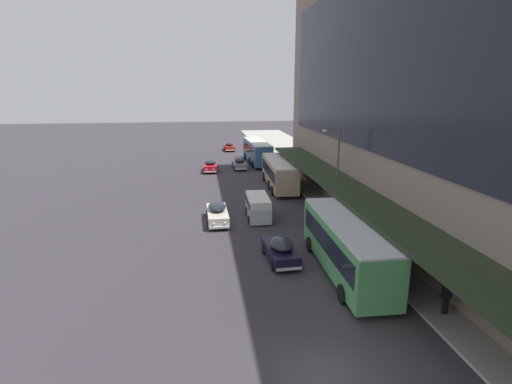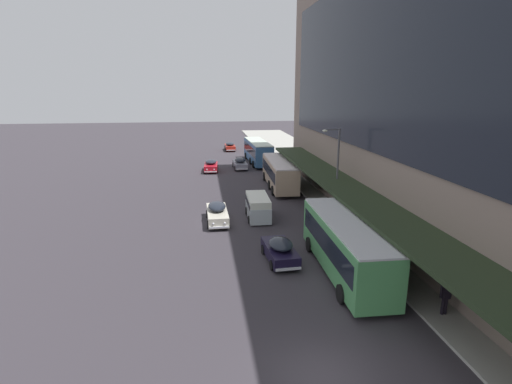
{
  "view_description": "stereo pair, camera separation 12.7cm",
  "coord_description": "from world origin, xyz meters",
  "views": [
    {
      "loc": [
        -4.42,
        -12.58,
        10.85
      ],
      "look_at": [
        0.25,
        20.71,
        2.02
      ],
      "focal_mm": 28.0,
      "sensor_mm": 36.0,
      "label": 1
    },
    {
      "loc": [
        -4.29,
        -12.6,
        10.85
      ],
      "look_at": [
        0.25,
        20.71,
        2.02
      ],
      "focal_mm": 28.0,
      "sensor_mm": 36.0,
      "label": 2
    }
  ],
  "objects": [
    {
      "name": "pedestrian_at_kerb",
      "position": [
        7.1,
        3.31,
        1.18
      ],
      "size": [
        0.62,
        0.33,
        1.86
      ],
      "color": "black",
      "rests_on": "sidewalk_kerb"
    },
    {
      "name": "sedan_oncoming_front",
      "position": [
        -3.22,
        19.02,
        0.8
      ],
      "size": [
        1.82,
        4.8,
        1.64
      ],
      "color": "beige",
      "rests_on": "ground"
    },
    {
      "name": "ground",
      "position": [
        0.0,
        0.0,
        0.0
      ],
      "size": [
        240.0,
        240.0,
        0.0
      ],
      "primitive_type": "plane",
      "color": "#363137"
    },
    {
      "name": "sedan_far_back",
      "position": [
        -3.18,
        39.98,
        0.76
      ],
      "size": [
        2.0,
        4.34,
        1.53
      ],
      "color": "#B41522",
      "rests_on": "ground"
    },
    {
      "name": "street_lamp",
      "position": [
        6.45,
        18.09,
        4.51
      ],
      "size": [
        1.5,
        0.28,
        7.56
      ],
      "color": "#4C4C51",
      "rests_on": "sidewalk_kerb"
    },
    {
      "name": "vw_van",
      "position": [
        0.26,
        19.65,
        1.1
      ],
      "size": [
        1.98,
        4.59,
        1.96
      ],
      "color": "#B3BDC2",
      "rests_on": "ground"
    },
    {
      "name": "transit_bus_kerbside_front",
      "position": [
        3.9,
        8.47,
        1.89
      ],
      "size": [
        2.9,
        10.53,
        3.28
      ],
      "color": "#4C9A58",
      "rests_on": "ground"
    },
    {
      "name": "transit_bus_kerbside_far",
      "position": [
        3.85,
        45.02,
        1.86
      ],
      "size": [
        3.04,
        11.16,
        3.24
      ],
      "color": "#356296",
      "rests_on": "ground"
    },
    {
      "name": "sedan_lead_mid",
      "position": [
        0.82,
        41.22,
        0.77
      ],
      "size": [
        1.85,
        4.53,
        1.57
      ],
      "color": "gray",
      "rests_on": "ground"
    },
    {
      "name": "transit_bus_kerbside_rear",
      "position": [
        4.16,
        30.06,
        1.76
      ],
      "size": [
        2.94,
        10.76,
        3.06
      ],
      "color": "tan",
      "rests_on": "ground"
    },
    {
      "name": "sedan_trailing_mid",
      "position": [
        0.66,
        57.77,
        0.74
      ],
      "size": [
        1.81,
        4.42,
        1.48
      ],
      "color": "#A82319",
      "rests_on": "ground"
    },
    {
      "name": "sedan_trailing_near",
      "position": [
        0.45,
        10.75,
        0.76
      ],
      "size": [
        1.99,
        4.35,
        1.56
      ],
      "color": "black",
      "rests_on": "ground"
    }
  ]
}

